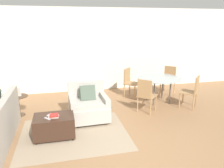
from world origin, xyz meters
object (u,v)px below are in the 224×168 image
object	(u,v)px
book_stack	(54,116)
dining_chair_near_left	(146,94)
dining_chair_far_right	(169,78)
tv_remote_primary	(47,119)
side_table	(18,102)
dining_table	(159,80)
armchair	(88,106)
dining_chair_far_left	(130,81)
dining_chair_near_right	(192,90)
ottoman	(54,126)
tv_remote_secondary	(49,115)
picture_frame	(17,92)

from	to	relation	value
book_stack	dining_chair_near_left	size ratio (longest dim) A/B	0.23
dining_chair_far_right	tv_remote_primary	bearing A→B (deg)	-149.49
side_table	dining_table	xyz separation A→B (m)	(3.83, 0.11, 0.30)
side_table	armchair	bearing A→B (deg)	-21.02
tv_remote_primary	dining_chair_near_left	xyz separation A→B (m)	(2.39, 0.86, 0.06)
book_stack	side_table	world-z (taller)	side_table
armchair	side_table	bearing A→B (deg)	158.98
dining_table	dining_chair_far_left	xyz separation A→B (m)	(-0.67, 0.67, -0.15)
armchair	dining_chair_far_left	size ratio (longest dim) A/B	1.02
dining_table	dining_chair_near_right	bearing A→B (deg)	-45.00
dining_table	dining_chair_far_right	distance (m)	0.96
dining_chair_near_left	dining_chair_far_left	distance (m)	1.34
side_table	dining_chair_near_right	size ratio (longest dim) A/B	0.57
tv_remote_primary	dining_table	world-z (taller)	dining_table
ottoman	dining_table	xyz separation A→B (m)	(2.95, 1.43, 0.42)
armchair	tv_remote_primary	xyz separation A→B (m)	(-0.90, -0.78, 0.12)
ottoman	tv_remote_primary	size ratio (longest dim) A/B	5.23
book_stack	dining_chair_far_right	size ratio (longest dim) A/B	0.23
dining_table	dining_chair_far_left	distance (m)	0.96
side_table	dining_chair_far_left	xyz separation A→B (m)	(3.16, 0.78, 0.15)
dining_chair_near_left	side_table	bearing A→B (deg)	169.94
dining_table	dining_chair_near_left	world-z (taller)	dining_chair_near_left
book_stack	tv_remote_secondary	distance (m)	0.17
side_table	ottoman	bearing A→B (deg)	-56.20
dining_table	dining_chair_near_left	bearing A→B (deg)	-135.00
tv_remote_primary	dining_chair_near_left	bearing A→B (deg)	19.79
side_table	dining_chair_far_left	size ratio (longest dim) A/B	0.57
book_stack	tv_remote_secondary	bearing A→B (deg)	124.62
side_table	dining_table	bearing A→B (deg)	1.62
armchair	book_stack	bearing A→B (deg)	-136.92
dining_table	dining_chair_far_left	bearing A→B (deg)	135.00
dining_chair_near_right	dining_chair_far_right	bearing A→B (deg)	90.00
ottoman	dining_chair_far_left	bearing A→B (deg)	42.60
armchair	picture_frame	world-z (taller)	armchair
ottoman	dining_chair_near_left	size ratio (longest dim) A/B	0.89
dining_chair_near_right	tv_remote_secondary	bearing A→B (deg)	-169.74
dining_table	dining_chair_near_right	world-z (taller)	dining_chair_near_right
armchair	ottoman	distance (m)	1.04
tv_remote_secondary	dining_chair_far_right	size ratio (longest dim) A/B	0.16
picture_frame	dining_chair_near_right	xyz separation A→B (m)	(4.50, -0.56, -0.10)
dining_table	dining_chair_far_right	xyz separation A→B (m)	(0.67, 0.67, -0.15)
tv_remote_secondary	dining_chair_near_left	world-z (taller)	dining_chair_near_left
book_stack	dining_table	bearing A→B (deg)	26.72
book_stack	dining_chair_far_right	bearing A→B (deg)	30.77
tv_remote_primary	picture_frame	bearing A→B (deg)	118.34
picture_frame	side_table	bearing A→B (deg)	90.00
book_stack	dining_chair_near_right	size ratio (longest dim) A/B	0.23
ottoman	dining_chair_far_left	world-z (taller)	dining_chair_far_left
ottoman	book_stack	distance (m)	0.24
book_stack	dining_chair_far_left	size ratio (longest dim) A/B	0.23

